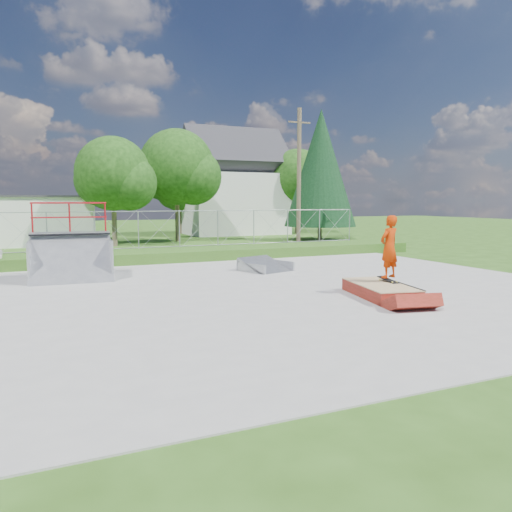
{
  "coord_description": "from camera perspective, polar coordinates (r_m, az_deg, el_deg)",
  "views": [
    {
      "loc": [
        -6.59,
        -13.34,
        2.78
      ],
      "look_at": [
        -0.39,
        0.46,
        1.1
      ],
      "focal_mm": 35.0,
      "sensor_mm": 36.0,
      "label": 1
    }
  ],
  "objects": [
    {
      "name": "flat_bank_ramp",
      "position": [
        19.67,
        1.13,
        -1.07
      ],
      "size": [
        2.05,
        2.12,
        0.49
      ],
      "primitive_type": null,
      "rotation": [
        0.0,
        0.0,
        0.31
      ],
      "color": "#93959A",
      "rests_on": "concrete_pad"
    },
    {
      "name": "concrete_pad",
      "position": [
        15.14,
        2.05,
        -4.18
      ],
      "size": [
        20.0,
        16.0,
        0.04
      ],
      "primitive_type": "cube",
      "color": "#989996",
      "rests_on": "ground"
    },
    {
      "name": "skater",
      "position": [
        15.17,
        14.97,
        0.76
      ],
      "size": [
        0.76,
        0.59,
        1.84
      ],
      "primitive_type": "imported",
      "rotation": [
        0.0,
        0.0,
        3.39
      ],
      "color": "#C02F04",
      "rests_on": "grind_box"
    },
    {
      "name": "quarter_pipe",
      "position": [
        18.49,
        -20.43,
        1.54
      ],
      "size": [
        2.86,
        2.47,
        2.72
      ],
      "primitive_type": null,
      "rotation": [
        0.0,
        0.0,
        -0.06
      ],
      "color": "#93959A",
      "rests_on": "concrete_pad"
    },
    {
      "name": "grass_berm",
      "position": [
        23.91,
        -8.06,
        0.2
      ],
      "size": [
        24.0,
        3.0,
        0.5
      ],
      "primitive_type": "cube",
      "color": "#2D4F16",
      "rests_on": "ground"
    },
    {
      "name": "gable_house",
      "position": [
        42.33,
        -2.61,
        7.76
      ],
      "size": [
        8.4,
        6.08,
        8.94
      ],
      "color": "white",
      "rests_on": "ground"
    },
    {
      "name": "ground",
      "position": [
        15.14,
        2.05,
        -4.25
      ],
      "size": [
        120.0,
        120.0,
        0.0
      ],
      "primitive_type": "plane",
      "color": "#2D4F16",
      "rests_on": "ground"
    },
    {
      "name": "tree_right_far",
      "position": [
        42.66,
        5.16,
        8.68
      ],
      "size": [
        5.1,
        4.8,
        7.12
      ],
      "color": "brown",
      "rests_on": "ground"
    },
    {
      "name": "conifer_tree",
      "position": [
        35.66,
        7.39,
        9.93
      ],
      "size": [
        5.04,
        5.04,
        9.1
      ],
      "color": "brown",
      "rests_on": "ground"
    },
    {
      "name": "tree_back_mid",
      "position": [
        42.87,
        -8.28,
        7.41
      ],
      "size": [
        4.08,
        3.84,
        5.7
      ],
      "color": "brown",
      "rests_on": "ground"
    },
    {
      "name": "skateboard",
      "position": [
        15.28,
        14.87,
        -2.68
      ],
      "size": [
        0.22,
        0.8,
        0.13
      ],
      "primitive_type": "cube",
      "rotation": [
        0.14,
        0.0,
        0.0
      ],
      "color": "black",
      "rests_on": "grind_box"
    },
    {
      "name": "chain_link_fence",
      "position": [
        24.78,
        -8.75,
        3.07
      ],
      "size": [
        20.0,
        0.06,
        1.8
      ],
      "primitive_type": null,
      "color": "#9CA1A5",
      "rests_on": "grass_berm"
    },
    {
      "name": "utility_pole",
      "position": [
        29.02,
        4.93,
        8.72
      ],
      "size": [
        0.24,
        0.24,
        8.0
      ],
      "primitive_type": "cylinder",
      "color": "brown",
      "rests_on": "ground"
    },
    {
      "name": "tree_left_near",
      "position": [
        31.59,
        -15.55,
        8.75
      ],
      "size": [
        4.76,
        4.48,
        6.65
      ],
      "color": "brown",
      "rests_on": "ground"
    },
    {
      "name": "grind_box",
      "position": [
        14.85,
        14.02,
        -3.87
      ],
      "size": [
        1.81,
        2.88,
        0.4
      ],
      "rotation": [
        0.0,
        0.0,
        -0.21
      ],
      "color": "maroon",
      "rests_on": "concrete_pad"
    },
    {
      "name": "utility_building_flat",
      "position": [
        35.4,
        -26.52,
        3.6
      ],
      "size": [
        10.0,
        6.0,
        3.0
      ],
      "primitive_type": "cube",
      "color": "white",
      "rests_on": "ground"
    },
    {
      "name": "tree_center",
      "position": [
        34.52,
        -8.52,
        9.7
      ],
      "size": [
        5.44,
        5.12,
        7.6
      ],
      "color": "brown",
      "rests_on": "ground"
    }
  ]
}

